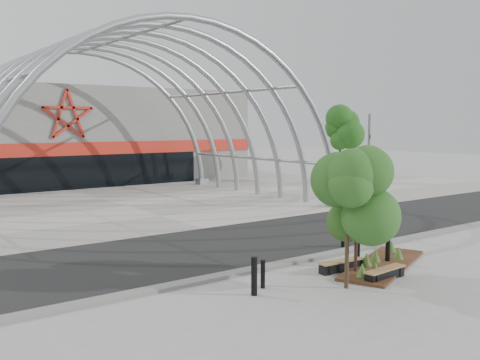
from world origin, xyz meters
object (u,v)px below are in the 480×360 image
Objects in this scene: street_tree_1 at (357,204)px; bench_1 at (385,274)px; bollard_2 at (358,254)px; signal_pole at (369,159)px; street_tree_0 at (348,193)px; bench_0 at (341,266)px.

street_tree_1 is 1.82× the size of bench_1.
street_tree_1 is at bearing -143.03° from bollard_2.
signal_pole is 1.38× the size of street_tree_0.
bollard_2 reaches higher than bench_0.
street_tree_1 is at bearing -76.10° from bench_0.
street_tree_0 is 2.25× the size of bench_0.
bench_1 is (-10.94, -10.03, -2.73)m from signal_pole.
street_tree_0 is (-12.60, -9.91, 0.00)m from signal_pole.
street_tree_0 reaches higher than street_tree_1.
street_tree_1 is (-11.19, -9.01, -0.56)m from signal_pole.
street_tree_0 is 1.24× the size of street_tree_1.
bench_0 is 0.94m from bollard_2.
bollard_2 is (0.76, 0.58, -1.89)m from street_tree_1.
signal_pole is at bearing 36.88° from bench_0.
bench_1 is at bearing -76.34° from bench_0.
bench_0 is (-11.32, -8.49, -2.73)m from signal_pole.
bench_0 is at bearing -143.12° from signal_pole.
street_tree_0 reaches higher than bollard_2.
bench_0 is 1.59m from bench_1.
bench_0 is 1.00× the size of bench_1.
street_tree_1 is (1.41, 0.90, -0.56)m from street_tree_0.
signal_pole is at bearing 38.18° from street_tree_0.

